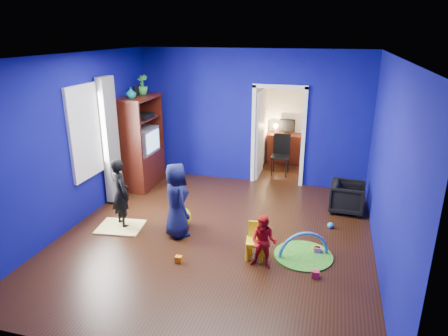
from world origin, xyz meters
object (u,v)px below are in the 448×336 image
(folding_chair, at_px, (280,156))
(play_mat, at_px, (303,256))
(tv_armoire, at_px, (141,142))
(child_black, at_px, (121,193))
(child_navy, at_px, (176,200))
(hopper_ball, at_px, (180,217))
(crt_tv, at_px, (143,140))
(kid_chair, at_px, (256,243))
(study_desk, at_px, (285,148))
(vase, at_px, (131,93))
(armchair, at_px, (347,197))
(toddler_red, at_px, (264,242))

(folding_chair, bearing_deg, play_mat, -76.45)
(tv_armoire, xyz_separation_m, folding_chair, (2.80, 1.46, -0.52))
(child_black, distance_m, tv_armoire, 1.98)
(child_navy, relative_size, hopper_ball, 3.26)
(crt_tv, distance_m, kid_chair, 3.80)
(folding_chair, bearing_deg, child_black, -124.34)
(crt_tv, relative_size, play_mat, 0.79)
(hopper_ball, height_order, study_desk, study_desk)
(play_mat, bearing_deg, crt_tv, 150.19)
(child_black, relative_size, play_mat, 1.38)
(vase, xyz_separation_m, folding_chair, (2.80, 1.76, -1.61))
(armchair, distance_m, play_mat, 1.96)
(tv_armoire, height_order, kid_chair, tv_armoire)
(vase, bearing_deg, kid_chair, -34.14)
(crt_tv, bearing_deg, child_navy, -51.79)
(hopper_ball, bearing_deg, study_desk, 72.64)
(child_black, xyz_separation_m, hopper_ball, (1.00, 0.19, -0.42))
(tv_armoire, relative_size, study_desk, 2.23)
(study_desk, relative_size, folding_chair, 0.96)
(armchair, bearing_deg, kid_chair, 151.02)
(child_black, bearing_deg, tv_armoire, -37.52)
(toddler_red, xyz_separation_m, study_desk, (-0.31, 4.93, -0.03))
(child_navy, relative_size, tv_armoire, 0.64)
(crt_tv, bearing_deg, folding_chair, 27.93)
(child_black, relative_size, study_desk, 1.39)
(study_desk, bearing_deg, play_mat, -79.27)
(tv_armoire, xyz_separation_m, play_mat, (3.65, -2.07, -0.97))
(toddler_red, distance_m, study_desk, 4.94)
(crt_tv, xyz_separation_m, folding_chair, (2.76, 1.46, -0.56))
(child_black, xyz_separation_m, vase, (-0.52, 1.58, 1.46))
(child_navy, relative_size, toddler_red, 1.56)
(child_black, bearing_deg, kid_chair, -152.94)
(play_mat, bearing_deg, hopper_ball, 169.88)
(toddler_red, height_order, vase, vase)
(armchair, height_order, toddler_red, toddler_red)
(hopper_ball, bearing_deg, armchair, 27.51)
(armchair, distance_m, folding_chair, 2.27)
(vase, height_order, study_desk, vase)
(folding_chair, bearing_deg, study_desk, 90.00)
(armchair, height_order, kid_chair, armchair)
(child_black, height_order, folding_chair, child_black)
(child_navy, xyz_separation_m, study_desk, (1.24, 4.36, -0.25))
(armchair, distance_m, tv_armoire, 4.36)
(child_navy, bearing_deg, vase, 0.02)
(tv_armoire, distance_m, folding_chair, 3.20)
(hopper_ball, bearing_deg, tv_armoire, 131.91)
(kid_chair, height_order, play_mat, kid_chair)
(play_mat, bearing_deg, child_navy, 176.39)
(armchair, distance_m, hopper_ball, 3.14)
(child_black, xyz_separation_m, toddler_red, (2.59, -0.63, -0.21))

